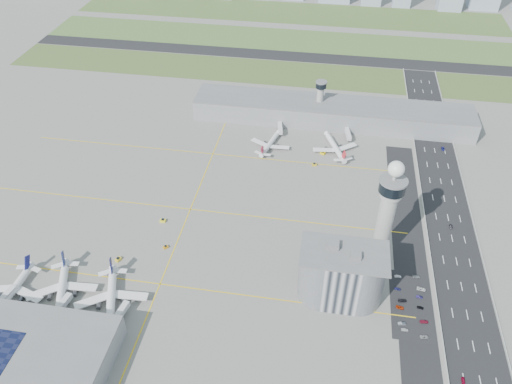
% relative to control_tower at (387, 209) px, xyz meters
% --- Properties ---
extents(ground, '(1000.00, 1000.00, 0.00)m').
position_rel_control_tower_xyz_m(ground, '(-72.00, -8.00, -35.04)').
color(ground, gray).
extents(grass_strip_0, '(480.00, 50.00, 0.08)m').
position_rel_control_tower_xyz_m(grass_strip_0, '(-92.00, 217.00, -35.00)').
color(grass_strip_0, '#445629').
rests_on(grass_strip_0, ground).
extents(grass_strip_1, '(480.00, 60.00, 0.08)m').
position_rel_control_tower_xyz_m(grass_strip_1, '(-92.00, 292.00, -35.00)').
color(grass_strip_1, '#476630').
rests_on(grass_strip_1, ground).
extents(grass_strip_2, '(480.00, 70.00, 0.08)m').
position_rel_control_tower_xyz_m(grass_strip_2, '(-92.00, 372.00, -35.00)').
color(grass_strip_2, '#4E622E').
rests_on(grass_strip_2, ground).
extents(runway, '(480.00, 22.00, 0.10)m').
position_rel_control_tower_xyz_m(runway, '(-92.00, 254.00, -34.98)').
color(runway, black).
rests_on(runway, ground).
extents(highway, '(28.00, 500.00, 0.10)m').
position_rel_control_tower_xyz_m(highway, '(43.00, -8.00, -34.99)').
color(highway, black).
rests_on(highway, ground).
extents(barrier_left, '(0.60, 500.00, 1.20)m').
position_rel_control_tower_xyz_m(barrier_left, '(29.00, -8.00, -34.44)').
color(barrier_left, '#9E9E99').
rests_on(barrier_left, ground).
extents(barrier_right, '(0.60, 500.00, 1.20)m').
position_rel_control_tower_xyz_m(barrier_right, '(57.00, -8.00, -34.44)').
color(barrier_right, '#9E9E99').
rests_on(barrier_right, ground).
extents(landside_road, '(18.00, 260.00, 0.08)m').
position_rel_control_tower_xyz_m(landside_road, '(18.00, -18.00, -35.00)').
color(landside_road, black).
rests_on(landside_road, ground).
extents(parking_lot, '(20.00, 44.00, 0.10)m').
position_rel_control_tower_xyz_m(parking_lot, '(16.00, -30.00, -34.99)').
color(parking_lot, black).
rests_on(parking_lot, ground).
extents(taxiway_line_h_0, '(260.00, 0.60, 0.01)m').
position_rel_control_tower_xyz_m(taxiway_line_h_0, '(-112.00, -38.00, -35.04)').
color(taxiway_line_h_0, yellow).
rests_on(taxiway_line_h_0, ground).
extents(taxiway_line_h_1, '(260.00, 0.60, 0.01)m').
position_rel_control_tower_xyz_m(taxiway_line_h_1, '(-112.00, 22.00, -35.04)').
color(taxiway_line_h_1, yellow).
rests_on(taxiway_line_h_1, ground).
extents(taxiway_line_h_2, '(260.00, 0.60, 0.01)m').
position_rel_control_tower_xyz_m(taxiway_line_h_2, '(-112.00, 82.00, -35.04)').
color(taxiway_line_h_2, yellow).
rests_on(taxiway_line_h_2, ground).
extents(taxiway_line_v, '(0.60, 260.00, 0.01)m').
position_rel_control_tower_xyz_m(taxiway_line_v, '(-112.00, 22.00, -35.04)').
color(taxiway_line_v, yellow).
rests_on(taxiway_line_v, ground).
extents(control_tower, '(14.00, 14.00, 64.50)m').
position_rel_control_tower_xyz_m(control_tower, '(0.00, 0.00, 0.00)').
color(control_tower, '#ADAAA5').
rests_on(control_tower, ground).
extents(secondary_tower, '(8.60, 8.60, 31.90)m').
position_rel_control_tower_xyz_m(secondary_tower, '(-42.00, 142.00, -16.24)').
color(secondary_tower, '#ADAAA5').
rests_on(secondary_tower, ground).
extents(admin_building, '(42.00, 24.00, 33.50)m').
position_rel_control_tower_xyz_m(admin_building, '(-20.01, -30.00, -19.74)').
color(admin_building, '#B2B2B7').
rests_on(admin_building, ground).
extents(terminal_pier, '(210.00, 32.00, 15.80)m').
position_rel_control_tower_xyz_m(terminal_pier, '(-32.00, 140.00, -27.14)').
color(terminal_pier, gray).
rests_on(terminal_pier, ground).
extents(near_terminal, '(84.00, 42.00, 13.00)m').
position_rel_control_tower_xyz_m(near_terminal, '(-160.07, -90.02, -28.62)').
color(near_terminal, gray).
rests_on(near_terminal, ground).
extents(airplane_near_a, '(35.34, 41.13, 11.20)m').
position_rel_control_tower_xyz_m(airplane_near_a, '(-183.12, -58.73, -29.44)').
color(airplane_near_a, white).
rests_on(airplane_near_a, ground).
extents(airplane_near_b, '(48.00, 51.76, 11.77)m').
position_rel_control_tower_xyz_m(airplane_near_b, '(-158.44, -53.23, -29.16)').
color(airplane_near_b, white).
rests_on(airplane_near_b, ground).
extents(airplane_near_c, '(49.09, 53.06, 12.12)m').
position_rel_control_tower_xyz_m(airplane_near_c, '(-131.52, -54.54, -28.98)').
color(airplane_near_c, white).
rests_on(airplane_near_c, ground).
extents(airplane_far_a, '(36.85, 40.68, 9.72)m').
position_rel_control_tower_xyz_m(airplane_far_a, '(-73.40, 98.10, -30.18)').
color(airplane_far_a, white).
rests_on(airplane_far_a, ground).
extents(airplane_far_b, '(45.14, 48.31, 10.84)m').
position_rel_control_tower_xyz_m(airplane_far_b, '(-27.61, 100.88, -29.62)').
color(airplane_far_b, white).
rests_on(airplane_far_b, ground).
extents(jet_bridge_near_1, '(5.39, 14.31, 5.70)m').
position_rel_control_tower_xyz_m(jet_bridge_near_1, '(-155.00, -69.00, -32.19)').
color(jet_bridge_near_1, silver).
rests_on(jet_bridge_near_1, ground).
extents(jet_bridge_near_2, '(5.39, 14.31, 5.70)m').
position_rel_control_tower_xyz_m(jet_bridge_near_2, '(-125.00, -69.00, -32.19)').
color(jet_bridge_near_2, silver).
rests_on(jet_bridge_near_2, ground).
extents(jet_bridge_far_0, '(5.39, 14.31, 5.70)m').
position_rel_control_tower_xyz_m(jet_bridge_far_0, '(-70.00, 124.00, -32.19)').
color(jet_bridge_far_0, silver).
rests_on(jet_bridge_far_0, ground).
extents(jet_bridge_far_1, '(5.39, 14.31, 5.70)m').
position_rel_control_tower_xyz_m(jet_bridge_far_1, '(-20.00, 124.00, -32.19)').
color(jet_bridge_far_1, silver).
rests_on(jet_bridge_far_1, ground).
extents(tug_0, '(2.96, 3.56, 1.77)m').
position_rel_control_tower_xyz_m(tug_0, '(-157.25, -56.81, -34.16)').
color(tug_0, yellow).
rests_on(tug_0, ground).
extents(tug_1, '(3.32, 3.84, 1.87)m').
position_rel_control_tower_xyz_m(tug_1, '(-139.67, -25.54, -34.10)').
color(tug_1, gold).
rests_on(tug_1, ground).
extents(tug_2, '(3.36, 3.21, 1.61)m').
position_rel_control_tower_xyz_m(tug_2, '(-117.02, -12.23, -34.23)').
color(tug_2, orange).
rests_on(tug_2, ground).
extents(tug_3, '(3.50, 2.56, 1.93)m').
position_rel_control_tower_xyz_m(tug_3, '(-125.21, 8.57, -34.08)').
color(tug_3, yellow).
rests_on(tug_3, ground).
extents(tug_4, '(3.58, 2.84, 1.84)m').
position_rel_control_tower_xyz_m(tug_4, '(-40.44, 80.11, -34.12)').
color(tug_4, gold).
rests_on(tug_4, ground).
extents(tug_5, '(4.05, 3.67, 1.95)m').
position_rel_control_tower_xyz_m(tug_5, '(-35.51, 94.84, -34.07)').
color(tug_5, yellow).
rests_on(tug_5, ground).
extents(car_lot_0, '(3.44, 1.40, 1.17)m').
position_rel_control_tower_xyz_m(car_lot_0, '(12.05, -46.33, -34.46)').
color(car_lot_0, silver).
rests_on(car_lot_0, ground).
extents(car_lot_1, '(4.01, 1.97, 1.27)m').
position_rel_control_tower_xyz_m(car_lot_1, '(10.94, -42.99, -34.41)').
color(car_lot_1, gray).
rests_on(car_lot_1, ground).
extents(car_lot_2, '(4.18, 2.46, 1.09)m').
position_rel_control_tower_xyz_m(car_lot_2, '(10.52, -33.31, -34.49)').
color(car_lot_2, '#B5300B').
rests_on(car_lot_2, ground).
extents(car_lot_3, '(4.51, 2.43, 1.24)m').
position_rel_control_tower_xyz_m(car_lot_3, '(12.03, -28.78, -34.42)').
color(car_lot_3, black).
rests_on(car_lot_3, ground).
extents(car_lot_4, '(3.34, 1.67, 1.09)m').
position_rel_control_tower_xyz_m(car_lot_4, '(10.08, -21.40, -34.49)').
color(car_lot_4, navy).
rests_on(car_lot_4, ground).
extents(car_lot_5, '(3.49, 1.34, 1.13)m').
position_rel_control_tower_xyz_m(car_lot_5, '(10.61, -12.90, -34.47)').
color(car_lot_5, white).
rests_on(car_lot_5, ground).
extents(car_lot_6, '(4.14, 2.40, 1.08)m').
position_rel_control_tower_xyz_m(car_lot_6, '(20.86, -48.95, -34.50)').
color(car_lot_6, '#AAAAAA').
rests_on(car_lot_6, ground).
extents(car_lot_7, '(4.32, 2.25, 1.19)m').
position_rel_control_tower_xyz_m(car_lot_7, '(21.60, -40.09, -34.44)').
color(car_lot_7, maroon).
rests_on(car_lot_7, ground).
extents(car_lot_8, '(3.41, 1.77, 1.11)m').
position_rel_control_tower_xyz_m(car_lot_8, '(20.54, -31.72, -34.49)').
color(car_lot_8, black).
rests_on(car_lot_8, ground).
extents(car_lot_9, '(3.35, 1.31, 1.08)m').
position_rel_control_tower_xyz_m(car_lot_9, '(20.67, -24.99, -34.50)').
color(car_lot_9, navy).
rests_on(car_lot_9, ground).
extents(car_lot_10, '(4.81, 2.74, 1.27)m').
position_rel_control_tower_xyz_m(car_lot_10, '(22.03, -19.66, -34.41)').
color(car_lot_10, silver).
rests_on(car_lot_10, ground).
extents(car_lot_11, '(4.04, 1.77, 1.15)m').
position_rel_control_tower_xyz_m(car_lot_11, '(20.15, -11.41, -34.46)').
color(car_lot_11, gray).
rests_on(car_lot_11, ground).
extents(car_hw_0, '(1.53, 3.54, 1.19)m').
position_rel_control_tower_xyz_m(car_hw_0, '(35.53, -69.06, -34.45)').
color(car_hw_0, maroon).
rests_on(car_hw_0, ground).
extents(car_hw_1, '(1.42, 3.69, 1.20)m').
position_rel_control_tower_xyz_m(car_hw_1, '(43.43, 31.43, -34.44)').
color(car_hw_1, black).
rests_on(car_hw_1, ground).
extents(car_hw_2, '(2.15, 4.57, 1.26)m').
position_rel_control_tower_xyz_m(car_hw_2, '(48.82, 114.47, -34.41)').
color(car_hw_2, navy).
rests_on(car_hw_2, ground).
extents(car_hw_4, '(1.76, 3.57, 1.17)m').
position_rel_control_tower_xyz_m(car_hw_4, '(35.02, 172.76, -34.46)').
color(car_hw_4, '#A3AAAF').
rests_on(car_hw_4, ground).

